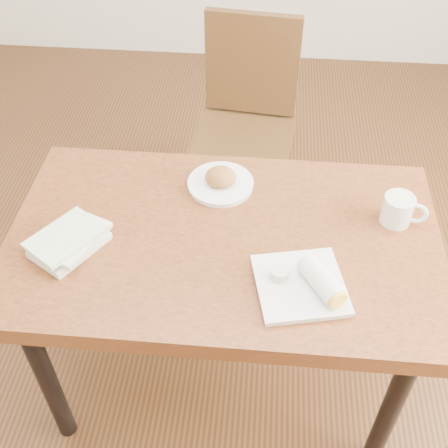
# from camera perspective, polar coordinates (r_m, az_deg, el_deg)

# --- Properties ---
(ground) EXTENTS (4.00, 5.00, 0.01)m
(ground) POSITION_cam_1_polar(r_m,az_deg,el_deg) (2.24, 0.00, -14.84)
(ground) COLOR #472814
(ground) RESTS_ON ground
(table) EXTENTS (1.26, 0.75, 0.75)m
(table) POSITION_cam_1_polar(r_m,az_deg,el_deg) (1.69, 0.00, -3.27)
(table) COLOR brown
(table) RESTS_ON ground
(chair_far) EXTENTS (0.46, 0.46, 0.95)m
(chair_far) POSITION_cam_1_polar(r_m,az_deg,el_deg) (2.48, 2.31, 11.04)
(chair_far) COLOR #3F2A12
(chair_far) RESTS_ON ground
(plate_scone) EXTENTS (0.21, 0.21, 0.07)m
(plate_scone) POSITION_cam_1_polar(r_m,az_deg,el_deg) (1.78, -0.35, 4.35)
(plate_scone) COLOR white
(plate_scone) RESTS_ON table
(coffee_mug) EXTENTS (0.13, 0.09, 0.09)m
(coffee_mug) POSITION_cam_1_polar(r_m,az_deg,el_deg) (1.72, 17.37, 1.43)
(coffee_mug) COLOR white
(coffee_mug) RESTS_ON table
(plate_burrito) EXTENTS (0.28, 0.28, 0.08)m
(plate_burrito) POSITION_cam_1_polar(r_m,az_deg,el_deg) (1.50, 8.37, -6.00)
(plate_burrito) COLOR white
(plate_burrito) RESTS_ON table
(book_stack) EXTENTS (0.23, 0.25, 0.05)m
(book_stack) POSITION_cam_1_polar(r_m,az_deg,el_deg) (1.64, -15.41, -1.65)
(book_stack) COLOR white
(book_stack) RESTS_ON table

